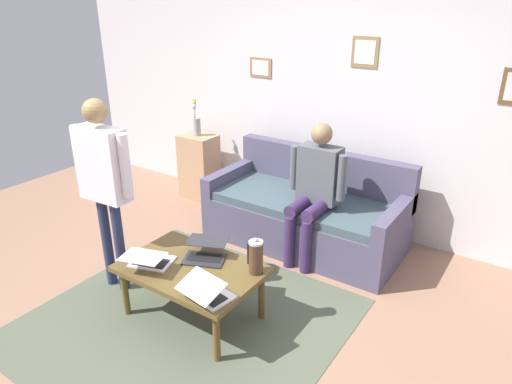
{
  "coord_description": "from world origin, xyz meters",
  "views": [
    {
      "loc": [
        -1.91,
        2.11,
        2.3
      ],
      "look_at": [
        0.05,
        -0.78,
        0.8
      ],
      "focal_mm": 32.3,
      "sensor_mm": 36.0,
      "label": 1
    }
  ],
  "objects_px": {
    "couch": "(306,213)",
    "french_press": "(256,257)",
    "person_seated": "(315,185)",
    "flower_vase": "(197,123)",
    "laptop_left": "(205,253)",
    "laptop_center": "(149,260)",
    "side_shelf": "(199,167)",
    "coffee_table": "(191,272)",
    "person_standing": "(103,173)",
    "laptop_right": "(207,292)"
  },
  "relations": [
    {
      "from": "laptop_right",
      "to": "person_standing",
      "type": "xyz_separation_m",
      "value": [
        1.14,
        -0.17,
        0.55
      ]
    },
    {
      "from": "couch",
      "to": "laptop_left",
      "type": "distance_m",
      "value": 1.39
    },
    {
      "from": "person_standing",
      "to": "flower_vase",
      "type": "bearing_deg",
      "value": -70.42
    },
    {
      "from": "side_shelf",
      "to": "flower_vase",
      "type": "distance_m",
      "value": 0.54
    },
    {
      "from": "side_shelf",
      "to": "flower_vase",
      "type": "height_order",
      "value": "flower_vase"
    },
    {
      "from": "laptop_right",
      "to": "couch",
      "type": "bearing_deg",
      "value": -83.8
    },
    {
      "from": "laptop_left",
      "to": "flower_vase",
      "type": "xyz_separation_m",
      "value": [
        1.47,
        -1.63,
        0.45
      ]
    },
    {
      "from": "french_press",
      "to": "person_standing",
      "type": "bearing_deg",
      "value": 12.08
    },
    {
      "from": "coffee_table",
      "to": "laptop_right",
      "type": "xyz_separation_m",
      "value": [
        -0.33,
        0.22,
        0.09
      ]
    },
    {
      "from": "laptop_left",
      "to": "french_press",
      "type": "bearing_deg",
      "value": -173.75
    },
    {
      "from": "laptop_center",
      "to": "laptop_right",
      "type": "relative_size",
      "value": 1.2
    },
    {
      "from": "coffee_table",
      "to": "laptop_right",
      "type": "distance_m",
      "value": 0.41
    },
    {
      "from": "person_seated",
      "to": "flower_vase",
      "type": "bearing_deg",
      "value": -14.87
    },
    {
      "from": "coffee_table",
      "to": "laptop_center",
      "type": "relative_size",
      "value": 2.46
    },
    {
      "from": "laptop_right",
      "to": "person_seated",
      "type": "bearing_deg",
      "value": -89.91
    },
    {
      "from": "person_seated",
      "to": "laptop_right",
      "type": "bearing_deg",
      "value": 90.09
    },
    {
      "from": "laptop_center",
      "to": "side_shelf",
      "type": "relative_size",
      "value": 0.54
    },
    {
      "from": "french_press",
      "to": "side_shelf",
      "type": "relative_size",
      "value": 0.36
    },
    {
      "from": "flower_vase",
      "to": "person_seated",
      "type": "bearing_deg",
      "value": 165.13
    },
    {
      "from": "coffee_table",
      "to": "flower_vase",
      "type": "distance_m",
      "value": 2.37
    },
    {
      "from": "laptop_right",
      "to": "french_press",
      "type": "relative_size",
      "value": 1.24
    },
    {
      "from": "couch",
      "to": "laptop_left",
      "type": "xyz_separation_m",
      "value": [
        0.14,
        1.37,
        0.18
      ]
    },
    {
      "from": "laptop_left",
      "to": "laptop_center",
      "type": "distance_m",
      "value": 0.42
    },
    {
      "from": "couch",
      "to": "flower_vase",
      "type": "xyz_separation_m",
      "value": [
        1.61,
        -0.25,
        0.63
      ]
    },
    {
      "from": "flower_vase",
      "to": "coffee_table",
      "type": "bearing_deg",
      "value": 129.27
    },
    {
      "from": "laptop_right",
      "to": "side_shelf",
      "type": "distance_m",
      "value": 2.7
    },
    {
      "from": "person_standing",
      "to": "laptop_right",
      "type": "bearing_deg",
      "value": 171.71
    },
    {
      "from": "couch",
      "to": "coffee_table",
      "type": "distance_m",
      "value": 1.55
    },
    {
      "from": "person_seated",
      "to": "french_press",
      "type": "bearing_deg",
      "value": 95.44
    },
    {
      "from": "coffee_table",
      "to": "french_press",
      "type": "xyz_separation_m",
      "value": [
        -0.44,
        -0.21,
        0.18
      ]
    },
    {
      "from": "coffee_table",
      "to": "person_seated",
      "type": "xyz_separation_m",
      "value": [
        -0.33,
        -1.31,
        0.33
      ]
    },
    {
      "from": "coffee_table",
      "to": "french_press",
      "type": "height_order",
      "value": "french_press"
    },
    {
      "from": "laptop_left",
      "to": "french_press",
      "type": "distance_m",
      "value": 0.45
    },
    {
      "from": "coffee_table",
      "to": "flower_vase",
      "type": "height_order",
      "value": "flower_vase"
    },
    {
      "from": "couch",
      "to": "french_press",
      "type": "xyz_separation_m",
      "value": [
        -0.29,
        1.33,
        0.26
      ]
    },
    {
      "from": "person_seated",
      "to": "side_shelf",
      "type": "bearing_deg",
      "value": -14.96
    },
    {
      "from": "laptop_center",
      "to": "side_shelf",
      "type": "xyz_separation_m",
      "value": [
        1.19,
        -1.95,
        -0.1
      ]
    },
    {
      "from": "flower_vase",
      "to": "french_press",
      "type": "bearing_deg",
      "value": 140.3
    },
    {
      "from": "side_shelf",
      "to": "coffee_table",
      "type": "bearing_deg",
      "value": 129.17
    },
    {
      "from": "laptop_center",
      "to": "side_shelf",
      "type": "height_order",
      "value": "side_shelf"
    },
    {
      "from": "laptop_left",
      "to": "person_standing",
      "type": "bearing_deg",
      "value": 15.12
    },
    {
      "from": "laptop_center",
      "to": "flower_vase",
      "type": "height_order",
      "value": "flower_vase"
    },
    {
      "from": "laptop_left",
      "to": "flower_vase",
      "type": "height_order",
      "value": "flower_vase"
    },
    {
      "from": "side_shelf",
      "to": "person_seated",
      "type": "distance_m",
      "value": 1.89
    },
    {
      "from": "laptop_center",
      "to": "person_standing",
      "type": "distance_m",
      "value": 0.77
    },
    {
      "from": "coffee_table",
      "to": "person_seated",
      "type": "distance_m",
      "value": 1.39
    },
    {
      "from": "laptop_left",
      "to": "laptop_center",
      "type": "height_order",
      "value": "laptop_center"
    },
    {
      "from": "side_shelf",
      "to": "laptop_center",
      "type": "bearing_deg",
      "value": 121.35
    },
    {
      "from": "couch",
      "to": "person_standing",
      "type": "relative_size",
      "value": 1.18
    },
    {
      "from": "laptop_left",
      "to": "coffee_table",
      "type": "bearing_deg",
      "value": 89.29
    }
  ]
}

